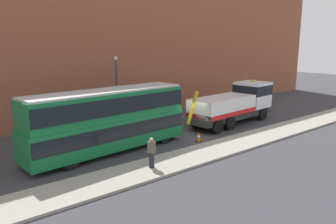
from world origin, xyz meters
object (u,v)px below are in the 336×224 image
at_px(recovery_tow_truck, 235,103).
at_px(pedestrian_onlooker, 152,153).
at_px(traffic_cone_near_bus, 199,137).
at_px(street_lamp, 117,84).
at_px(double_decker_bus, 108,118).

distance_m(recovery_tow_truck, pedestrian_onlooker, 12.88).
xyz_separation_m(traffic_cone_near_bus, street_lamp, (-1.67, 8.51, 3.13)).
relative_size(recovery_tow_truck, pedestrian_onlooker, 5.98).
distance_m(pedestrian_onlooker, street_lamp, 11.75).
xyz_separation_m(recovery_tow_truck, street_lamp, (-8.03, 6.45, 1.71)).
relative_size(recovery_tow_truck, double_decker_bus, 0.91).
distance_m(pedestrian_onlooker, traffic_cone_near_bus, 6.22).
xyz_separation_m(recovery_tow_truck, pedestrian_onlooker, (-12.13, -4.27, -0.77)).
bearing_deg(double_decker_bus, pedestrian_onlooker, -90.44).
height_order(traffic_cone_near_bus, street_lamp, street_lamp).
height_order(recovery_tow_truck, pedestrian_onlooker, recovery_tow_truck).
xyz_separation_m(double_decker_bus, pedestrian_onlooker, (0.31, -4.23, -1.25)).
bearing_deg(pedestrian_onlooker, street_lamp, 34.63).
bearing_deg(pedestrian_onlooker, double_decker_bus, 59.68).
bearing_deg(traffic_cone_near_bus, double_decker_bus, 161.62).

